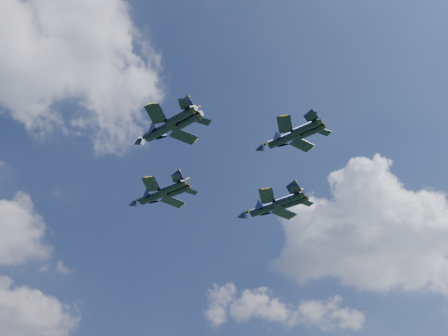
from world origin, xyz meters
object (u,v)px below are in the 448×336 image
(jet_slot, at_px, (282,139))
(jet_left, at_px, (159,131))
(jet_right, at_px, (264,208))
(jet_lead, at_px, (152,196))

(jet_slot, bearing_deg, jet_left, 137.28)
(jet_right, height_order, jet_slot, jet_slot)
(jet_right, bearing_deg, jet_lead, 133.43)
(jet_left, relative_size, jet_slot, 1.06)
(jet_slot, bearing_deg, jet_right, 39.27)
(jet_lead, distance_m, jet_slot, 31.21)
(jet_lead, xyz_separation_m, jet_right, (23.03, -8.54, 0.03))
(jet_right, bearing_deg, jet_slot, -142.24)
(jet_left, bearing_deg, jet_right, -0.41)
(jet_lead, xyz_separation_m, jet_left, (-8.29, -21.04, -1.16))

